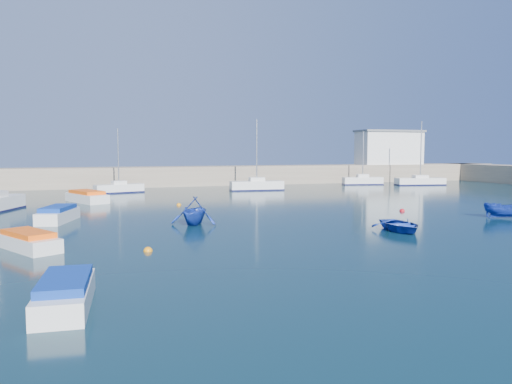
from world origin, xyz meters
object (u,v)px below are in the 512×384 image
object	(u,v)px
sailboat_5	(119,188)
sailboat_7	(363,180)
sailboat_8	(420,181)
dinghy_left	(194,211)
sailboat_6	(257,185)
dinghy_right	(507,210)
motorboat_2	(87,197)
motorboat_3	(65,293)
motorboat_0	(28,241)
harbor_office	(389,148)
motorboat_1	(58,214)
dinghy_center	(400,225)

from	to	relation	value
sailboat_5	sailboat_7	size ratio (longest dim) A/B	0.98
sailboat_8	dinghy_left	world-z (taller)	sailboat_8
sailboat_5	sailboat_6	size ratio (longest dim) A/B	0.86
dinghy_right	motorboat_2	bearing A→B (deg)	89.67
sailboat_6	motorboat_2	distance (m)	20.90
motorboat_3	motorboat_0	bearing A→B (deg)	106.33
sailboat_6	motorboat_3	world-z (taller)	sailboat_6
motorboat_0	dinghy_right	size ratio (longest dim) A/B	1.43
sailboat_8	dinghy_right	distance (m)	33.84
sailboat_8	motorboat_0	distance (m)	56.09
sailboat_6	sailboat_8	xyz separation A→B (m)	(24.31, 1.43, -0.08)
motorboat_3	dinghy_right	size ratio (longest dim) A/B	1.41
harbor_office	sailboat_6	distance (m)	27.81
motorboat_1	motorboat_2	bearing A→B (deg)	98.84
sailboat_6	sailboat_8	size ratio (longest dim) A/B	0.96
motorboat_3	dinghy_right	world-z (taller)	dinghy_right
sailboat_6	dinghy_right	size ratio (longest dim) A/B	2.77
harbor_office	dinghy_left	bearing A→B (deg)	-136.87
sailboat_5	dinghy_center	bearing A→B (deg)	-172.91
motorboat_1	motorboat_3	world-z (taller)	motorboat_1
harbor_office	motorboat_0	xyz separation A→B (m)	(-47.18, -41.05, -4.66)
harbor_office	motorboat_2	xyz separation A→B (m)	(-44.60, -18.64, -4.58)
sailboat_5	sailboat_6	world-z (taller)	sailboat_6
dinghy_left	dinghy_right	size ratio (longest dim) A/B	1.13
motorboat_3	motorboat_1	bearing A→B (deg)	98.27
sailboat_7	dinghy_right	size ratio (longest dim) A/B	2.42
sailboat_5	motorboat_2	bearing A→B (deg)	143.63
sailboat_6	motorboat_0	world-z (taller)	sailboat_6
sailboat_7	motorboat_3	distance (m)	58.39
dinghy_right	dinghy_center	bearing A→B (deg)	139.21
harbor_office	motorboat_0	world-z (taller)	harbor_office
motorboat_0	motorboat_1	world-z (taller)	motorboat_1
harbor_office	motorboat_1	bearing A→B (deg)	-145.98
sailboat_5	motorboat_0	world-z (taller)	sailboat_5
sailboat_6	motorboat_2	xyz separation A→B (m)	(-19.32, -7.96, -0.11)
sailboat_6	dinghy_center	size ratio (longest dim) A/B	2.33
sailboat_8	motorboat_1	xyz separation A→B (m)	(-45.41, -22.06, -0.04)
sailboat_5	motorboat_1	xyz separation A→B (m)	(-5.16, -22.19, -0.04)
motorboat_3	dinghy_left	bearing A→B (deg)	69.84
motorboat_1	dinghy_left	distance (m)	9.50
sailboat_7	motorboat_0	xyz separation A→B (m)	(-39.09, -35.07, -0.15)
motorboat_3	dinghy_center	xyz separation A→B (m)	(18.39, 9.18, -0.08)
sailboat_8	sailboat_5	bearing A→B (deg)	100.12
sailboat_5	motorboat_3	bearing A→B (deg)	158.02
sailboat_5	motorboat_2	world-z (taller)	sailboat_5
motorboat_0	dinghy_center	size ratio (longest dim) A/B	1.20
motorboat_2	dinghy_left	world-z (taller)	dinghy_left
sailboat_5	motorboat_3	world-z (taller)	sailboat_5
sailboat_6	motorboat_1	world-z (taller)	sailboat_6
sailboat_5	dinghy_center	world-z (taller)	sailboat_5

